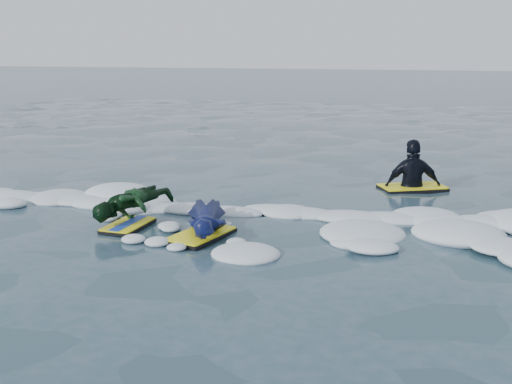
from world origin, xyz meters
TOP-DOWN VIEW (x-y plane):
  - ground at (0.00, 0.00)m, footprint 120.00×120.00m
  - foam_band at (0.00, 1.03)m, footprint 12.00×3.10m
  - prone_woman_unit at (-0.62, 0.33)m, footprint 0.99×1.67m
  - prone_child_unit at (-1.84, 0.52)m, footprint 1.14×1.51m
  - waiting_rider_unit at (2.20, 3.91)m, footprint 1.37×1.11m

SIDE VIEW (x-z plane):
  - ground at x=0.00m, z-range 0.00..0.00m
  - foam_band at x=0.00m, z-range -0.15..0.15m
  - waiting_rider_unit at x=2.20m, z-range -0.85..0.95m
  - prone_woman_unit at x=-0.62m, z-range 0.01..0.41m
  - prone_child_unit at x=-1.84m, z-range 0.01..0.55m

